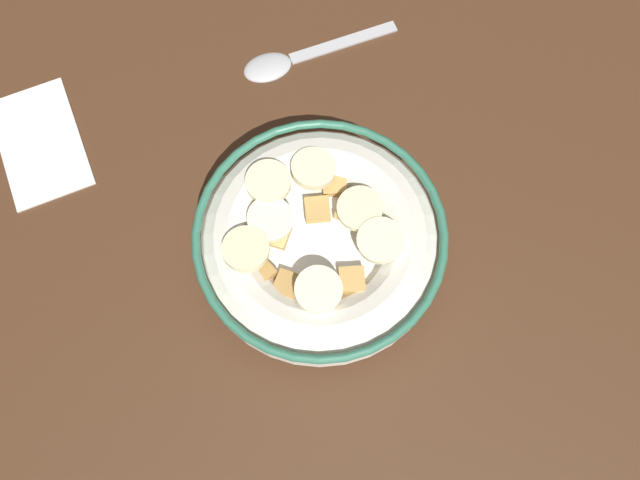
{
  "coord_description": "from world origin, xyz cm",
  "views": [
    {
      "loc": [
        -8.96,
        8.89,
        41.3
      ],
      "look_at": [
        0.0,
        0.0,
        3.0
      ],
      "focal_mm": 33.03,
      "sensor_mm": 36.0,
      "label": 1
    }
  ],
  "objects": [
    {
      "name": "spoon",
      "position": [
        13.53,
        -9.84,
        0.34
      ],
      "size": [
        7.12,
        12.94,
        0.8
      ],
      "color": "#B7B7BC",
      "rests_on": "ground_plane"
    },
    {
      "name": "cereal_bowl",
      "position": [
        0.05,
        0.0,
        2.57
      ],
      "size": [
        17.11,
        17.11,
        5.33
      ],
      "color": "silver",
      "rests_on": "ground_plane"
    },
    {
      "name": "ground_plane",
      "position": [
        0.0,
        0.0,
        -1.0
      ],
      "size": [
        90.58,
        90.58,
        2.0
      ],
      "primitive_type": "cube",
      "color": "#472B19"
    },
    {
      "name": "folded_napkin",
      "position": [
        21.79,
        9.21,
        0.15
      ],
      "size": [
        11.67,
        9.42,
        0.3
      ],
      "primitive_type": "cube",
      "rotation": [
        0.0,
        0.0,
        -0.38
      ],
      "color": "white",
      "rests_on": "ground_plane"
    }
  ]
}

